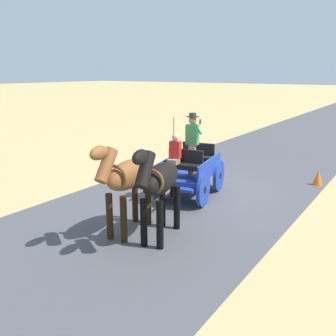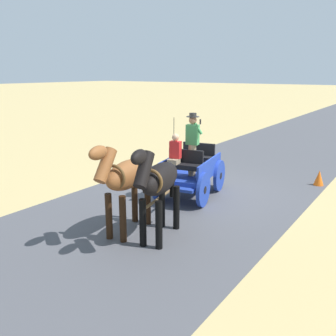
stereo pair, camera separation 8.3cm
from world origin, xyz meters
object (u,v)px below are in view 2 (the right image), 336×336
at_px(horse_drawn_carriage, 190,170).
at_px(horse_off_side, 126,177).
at_px(traffic_cone, 319,178).
at_px(horse_near_side, 158,182).

distance_m(horse_drawn_carriage, horse_off_side, 3.10).
distance_m(horse_off_side, traffic_cone, 7.01).
height_order(horse_near_side, horse_off_side, same).
relative_size(horse_drawn_carriage, horse_off_side, 2.04).
height_order(horse_drawn_carriage, traffic_cone, horse_drawn_carriage).
bearing_deg(traffic_cone, horse_off_side, 66.72).
height_order(horse_drawn_carriage, horse_near_side, horse_drawn_carriage).
xyz_separation_m(horse_drawn_carriage, horse_near_side, (-0.96, 2.90, 0.51)).
distance_m(horse_drawn_carriage, horse_near_side, 3.10).
xyz_separation_m(horse_drawn_carriage, horse_off_side, (-0.17, 3.05, 0.51)).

